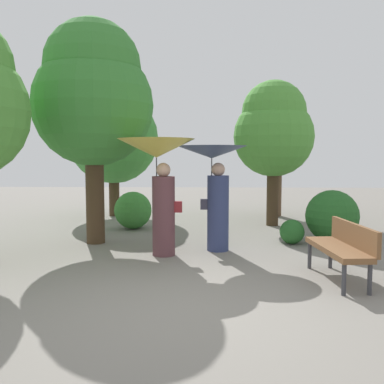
{
  "coord_description": "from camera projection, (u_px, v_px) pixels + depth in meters",
  "views": [
    {
      "loc": [
        0.27,
        -4.87,
        1.78
      ],
      "look_at": [
        0.0,
        3.17,
        1.11
      ],
      "focal_mm": 39.5,
      "sensor_mm": 36.0,
      "label": 1
    }
  ],
  "objects": [
    {
      "name": "ground_plane",
      "position": [
        183.0,
        307.0,
        5.01
      ],
      "size": [
        40.0,
        40.0,
        0.0
      ],
      "primitive_type": "plane",
      "color": "slate"
    },
    {
      "name": "person_left",
      "position": [
        159.0,
        167.0,
        7.56
      ],
      "size": [
        1.39,
        1.39,
        2.11
      ],
      "rotation": [
        0.0,
        0.0,
        1.54
      ],
      "color": "#563338",
      "rests_on": "ground"
    },
    {
      "name": "person_right",
      "position": [
        214.0,
        175.0,
        7.96
      ],
      "size": [
        1.33,
        1.33,
        1.99
      ],
      "rotation": [
        0.0,
        0.0,
        1.54
      ],
      "color": "navy",
      "rests_on": "ground"
    },
    {
      "name": "park_bench",
      "position": [
        343.0,
        245.0,
        6.07
      ],
      "size": [
        0.62,
        1.54,
        0.83
      ],
      "rotation": [
        0.0,
        0.0,
        -1.49
      ],
      "color": "#38383D",
      "rests_on": "ground"
    },
    {
      "name": "tree_near_left",
      "position": [
        113.0,
        132.0,
        12.65
      ],
      "size": [
        2.7,
        2.7,
        4.04
      ],
      "color": "#42301E",
      "rests_on": "ground"
    },
    {
      "name": "tree_near_right",
      "position": [
        277.0,
        130.0,
        12.57
      ],
      "size": [
        2.13,
        2.13,
        3.9
      ],
      "color": "brown",
      "rests_on": "ground"
    },
    {
      "name": "tree_mid_right",
      "position": [
        274.0,
        129.0,
        10.82
      ],
      "size": [
        2.05,
        2.05,
        3.74
      ],
      "color": "#42301E",
      "rests_on": "ground"
    },
    {
      "name": "tree_far_back",
      "position": [
        93.0,
        94.0,
        8.53
      ],
      "size": [
        2.45,
        2.45,
        4.55
      ],
      "color": "#42301E",
      "rests_on": "ground"
    },
    {
      "name": "bush_path_left",
      "position": [
        292.0,
        232.0,
        8.65
      ],
      "size": [
        0.5,
        0.5,
        0.5
      ],
      "primitive_type": "sphere",
      "color": "#235B23",
      "rests_on": "ground"
    },
    {
      "name": "bush_path_right",
      "position": [
        133.0,
        210.0,
        10.47
      ],
      "size": [
        0.93,
        0.93,
        0.93
      ],
      "primitive_type": "sphere",
      "color": "#387F33",
      "rests_on": "ground"
    },
    {
      "name": "bush_behind_bench",
      "position": [
        332.0,
        216.0,
        8.82
      ],
      "size": [
        1.1,
        1.1,
        1.1
      ],
      "primitive_type": "sphere",
      "color": "#235B23",
      "rests_on": "ground"
    }
  ]
}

